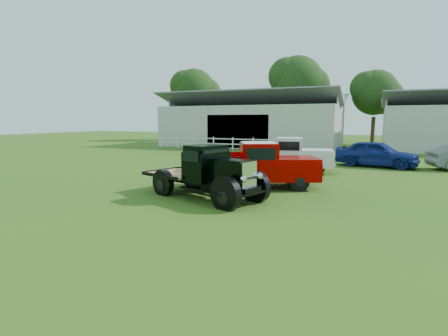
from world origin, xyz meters
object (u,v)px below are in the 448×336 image
at_px(white_pickup, 287,155).
at_px(misc_car_blue, 376,154).
at_px(red_pickup, 256,165).
at_px(vintage_flatbed, 205,172).

distance_m(white_pickup, misc_car_blue, 6.11).
bearing_deg(white_pickup, red_pickup, -104.00).
bearing_deg(red_pickup, misc_car_blue, 38.33).
relative_size(vintage_flatbed, misc_car_blue, 1.04).
xyz_separation_m(red_pickup, misc_car_blue, (4.64, 9.07, -0.16)).
xyz_separation_m(vintage_flatbed, misc_car_blue, (5.73, 11.65, -0.17)).
distance_m(vintage_flatbed, red_pickup, 2.80).
relative_size(vintage_flatbed, white_pickup, 0.98).
bearing_deg(vintage_flatbed, red_pickup, 86.41).
bearing_deg(vintage_flatbed, white_pickup, 99.77).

